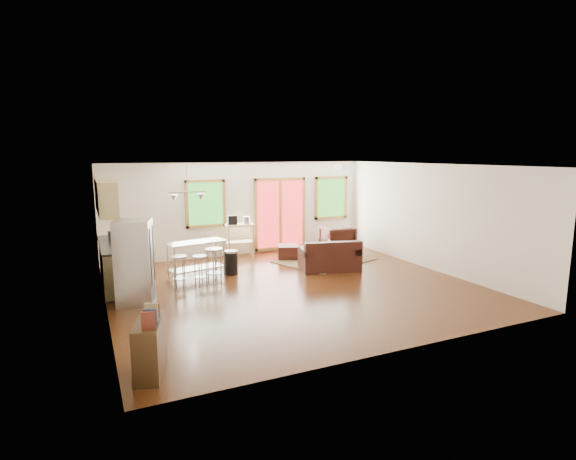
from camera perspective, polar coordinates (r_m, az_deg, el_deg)
name	(u,v)px	position (r m, az deg, el deg)	size (l,w,h in m)	color
floor	(294,287)	(9.76, 0.74, -7.29)	(7.50, 7.00, 0.02)	#361A0A
ceiling	(294,165)	(9.33, 0.78, 8.28)	(7.50, 7.00, 0.02)	white
back_wall	(240,209)	(12.69, -6.06, 2.68)	(7.50, 0.02, 2.60)	silver
left_wall	(102,242)	(8.57, -22.60, -1.42)	(0.02, 7.00, 2.60)	silver
right_wall	(432,217)	(11.56, 17.86, 1.57)	(0.02, 7.00, 2.60)	silver
front_wall	(401,265)	(6.53, 14.12, -4.28)	(7.50, 0.02, 2.60)	silver
window_left	(206,204)	(12.33, -10.41, 3.31)	(1.10, 0.05, 1.30)	#245F1E
french_doors	(280,214)	(13.09, -0.99, 2.07)	(1.60, 0.05, 2.10)	red
window_right	(331,198)	(13.81, 5.50, 4.09)	(1.10, 0.05, 1.30)	#245F1E
rug	(325,260)	(12.10, 4.74, -3.86)	(2.34, 1.80, 0.02)	#425C37
loveseat	(330,258)	(11.10, 5.34, -3.57)	(1.57, 1.10, 0.76)	black
coffee_table	(333,249)	(12.00, 5.75, -2.43)	(1.07, 0.81, 0.38)	#362211
armchair	(337,238)	(13.02, 6.24, -1.02)	(0.84, 0.78, 0.86)	black
ottoman	(288,252)	(12.25, 0.04, -2.81)	(0.56, 0.56, 0.37)	black
vase	(329,242)	(12.03, 5.26, -1.48)	(0.25, 0.25, 0.32)	silver
book	(338,240)	(12.08, 6.31, -1.27)	(0.23, 0.03, 0.30)	maroon
cabinets	(113,244)	(10.32, -21.33, -1.66)	(0.64, 2.24, 2.30)	tan
refrigerator	(135,263)	(8.94, -18.86, -3.96)	(0.79, 0.78, 1.62)	#B7BABC
island	(196,253)	(10.55, -11.57, -2.87)	(1.42, 0.79, 0.85)	#B7BABC
cup	(209,233)	(10.60, -9.99, -0.39)	(0.12, 0.10, 0.12)	white
bar_stool_a	(179,264)	(9.79, -13.66, -4.25)	(0.43, 0.43, 0.71)	#B7BABC
bar_stool_b	(200,263)	(9.86, -11.07, -4.20)	(0.41, 0.41, 0.68)	#B7BABC
bar_stool_c	(214,257)	(9.99, -9.36, -3.46)	(0.48, 0.48, 0.79)	#B7BABC
trash_can	(231,262)	(10.75, -7.20, -4.10)	(0.34, 0.34, 0.58)	black
kitchen_cart	(239,229)	(12.33, -6.27, 0.16)	(0.85, 0.62, 1.18)	tan
bookshelf	(150,346)	(6.27, -17.14, -13.94)	(0.53, 0.87, 0.96)	#362211
ceiling_flush	(345,167)	(10.63, 7.26, 7.95)	(0.35, 0.35, 0.12)	white
pendant_light	(187,197)	(10.19, -12.66, 4.15)	(0.80, 0.18, 0.79)	gray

